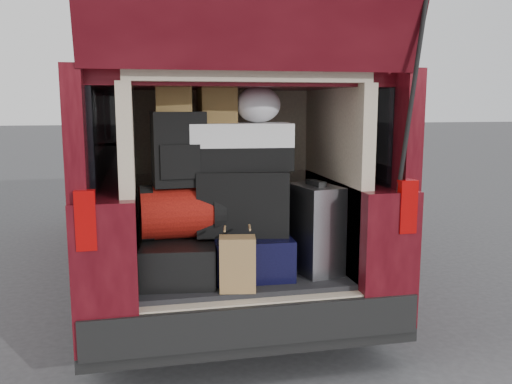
{
  "coord_description": "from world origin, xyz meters",
  "views": [
    {
      "loc": [
        -0.59,
        -3.05,
        1.59
      ],
      "look_at": [
        0.11,
        0.2,
        1.04
      ],
      "focal_mm": 38.0,
      "sensor_mm": 36.0,
      "label": 1
    }
  ],
  "objects_px": {
    "silver_roller": "(315,229)",
    "backpack": "(179,149)",
    "red_duffel": "(182,212)",
    "kraft_bag": "(237,264)",
    "black_soft_case": "(243,201)",
    "twotone_duffel": "(239,146)",
    "black_hardshell": "(179,258)",
    "navy_hardshell": "(249,252)"
  },
  "relations": [
    {
      "from": "silver_roller",
      "to": "twotone_duffel",
      "type": "xyz_separation_m",
      "value": [
        -0.45,
        0.14,
        0.51
      ]
    },
    {
      "from": "black_hardshell",
      "to": "red_duffel",
      "type": "bearing_deg",
      "value": 71.27
    },
    {
      "from": "black_hardshell",
      "to": "navy_hardshell",
      "type": "xyz_separation_m",
      "value": [
        0.44,
        0.03,
        0.01
      ]
    },
    {
      "from": "navy_hardshell",
      "to": "silver_roller",
      "type": "height_order",
      "value": "silver_roller"
    },
    {
      "from": "black_soft_case",
      "to": "backpack",
      "type": "height_order",
      "value": "backpack"
    },
    {
      "from": "black_soft_case",
      "to": "black_hardshell",
      "type": "bearing_deg",
      "value": -164.39
    },
    {
      "from": "black_hardshell",
      "to": "silver_roller",
      "type": "distance_m",
      "value": 0.85
    },
    {
      "from": "black_soft_case",
      "to": "backpack",
      "type": "distance_m",
      "value": 0.51
    },
    {
      "from": "twotone_duffel",
      "to": "black_soft_case",
      "type": "bearing_deg",
      "value": -66.86
    },
    {
      "from": "black_soft_case",
      "to": "twotone_duffel",
      "type": "distance_m",
      "value": 0.34
    },
    {
      "from": "black_hardshell",
      "to": "twotone_duffel",
      "type": "bearing_deg",
      "value": 18.45
    },
    {
      "from": "silver_roller",
      "to": "red_duffel",
      "type": "relative_size",
      "value": 1.11
    },
    {
      "from": "red_duffel",
      "to": "twotone_duffel",
      "type": "distance_m",
      "value": 0.53
    },
    {
      "from": "twotone_duffel",
      "to": "backpack",
      "type": "bearing_deg",
      "value": -167.89
    },
    {
      "from": "red_duffel",
      "to": "navy_hardshell",
      "type": "bearing_deg",
      "value": -5.74
    },
    {
      "from": "red_duffel",
      "to": "backpack",
      "type": "xyz_separation_m",
      "value": [
        -0.01,
        -0.02,
        0.38
      ]
    },
    {
      "from": "red_duffel",
      "to": "backpack",
      "type": "bearing_deg",
      "value": -122.78
    },
    {
      "from": "navy_hardshell",
      "to": "twotone_duffel",
      "type": "relative_size",
      "value": 0.9
    },
    {
      "from": "red_duffel",
      "to": "black_soft_case",
      "type": "distance_m",
      "value": 0.38
    },
    {
      "from": "twotone_duffel",
      "to": "black_hardshell",
      "type": "bearing_deg",
      "value": -163.46
    },
    {
      "from": "twotone_duffel",
      "to": "kraft_bag",
      "type": "bearing_deg",
      "value": -97.37
    },
    {
      "from": "backpack",
      "to": "silver_roller",
      "type": "bearing_deg",
      "value": -10.85
    },
    {
      "from": "kraft_bag",
      "to": "twotone_duffel",
      "type": "distance_m",
      "value": 0.74
    },
    {
      "from": "navy_hardshell",
      "to": "red_duffel",
      "type": "xyz_separation_m",
      "value": [
        -0.41,
        0.03,
        0.27
      ]
    },
    {
      "from": "silver_roller",
      "to": "backpack",
      "type": "xyz_separation_m",
      "value": [
        -0.82,
        0.09,
        0.5
      ]
    },
    {
      "from": "silver_roller",
      "to": "black_soft_case",
      "type": "relative_size",
      "value": 1.0
    },
    {
      "from": "silver_roller",
      "to": "backpack",
      "type": "bearing_deg",
      "value": 162.93
    },
    {
      "from": "silver_roller",
      "to": "twotone_duffel",
      "type": "relative_size",
      "value": 0.87
    },
    {
      "from": "silver_roller",
      "to": "kraft_bag",
      "type": "relative_size",
      "value": 1.76
    },
    {
      "from": "black_soft_case",
      "to": "backpack",
      "type": "xyz_separation_m",
      "value": [
        -0.38,
        -0.01,
        0.33
      ]
    },
    {
      "from": "twotone_duffel",
      "to": "silver_roller",
      "type": "bearing_deg",
      "value": -12.22
    },
    {
      "from": "black_hardshell",
      "to": "kraft_bag",
      "type": "height_order",
      "value": "kraft_bag"
    },
    {
      "from": "navy_hardshell",
      "to": "backpack",
      "type": "relative_size",
      "value": 1.29
    },
    {
      "from": "red_duffel",
      "to": "backpack",
      "type": "height_order",
      "value": "backpack"
    },
    {
      "from": "navy_hardshell",
      "to": "red_duffel",
      "type": "distance_m",
      "value": 0.49
    },
    {
      "from": "backpack",
      "to": "kraft_bag",
      "type": "bearing_deg",
      "value": -54.4
    },
    {
      "from": "navy_hardshell",
      "to": "twotone_duffel",
      "type": "xyz_separation_m",
      "value": [
        -0.05,
        0.05,
        0.66
      ]
    },
    {
      "from": "black_hardshell",
      "to": "black_soft_case",
      "type": "relative_size",
      "value": 1.07
    },
    {
      "from": "black_hardshell",
      "to": "backpack",
      "type": "bearing_deg",
      "value": 74.43
    },
    {
      "from": "red_duffel",
      "to": "backpack",
      "type": "distance_m",
      "value": 0.38
    },
    {
      "from": "red_duffel",
      "to": "twotone_duffel",
      "type": "xyz_separation_m",
      "value": [
        0.36,
        0.03,
        0.39
      ]
    },
    {
      "from": "black_hardshell",
      "to": "black_soft_case",
      "type": "xyz_separation_m",
      "value": [
        0.4,
        0.04,
        0.33
      ]
    }
  ]
}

